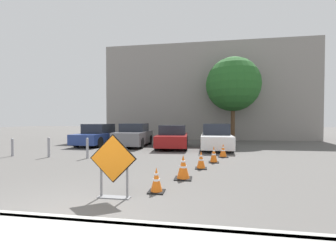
{
  "coord_description": "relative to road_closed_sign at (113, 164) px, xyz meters",
  "views": [
    {
      "loc": [
        2.47,
        -3.29,
        1.72
      ],
      "look_at": [
        0.44,
        9.47,
        1.39
      ],
      "focal_mm": 24.0,
      "sensor_mm": 36.0,
      "label": 1
    }
  ],
  "objects": [
    {
      "name": "parked_car_nearest",
      "position": [
        -5.27,
        9.93,
        -0.09
      ],
      "size": [
        1.98,
        4.28,
        1.47
      ],
      "rotation": [
        0.0,
        0.0,
        3.1
      ],
      "color": "navy",
      "rests_on": "ground_plane"
    },
    {
      "name": "parked_car_fourth",
      "position": [
        2.69,
        9.28,
        -0.07
      ],
      "size": [
        1.83,
        4.7,
        1.51
      ],
      "rotation": [
        0.0,
        0.0,
        3.13
      ],
      "color": "white",
      "rests_on": "ground_plane"
    },
    {
      "name": "traffic_cone_fifth",
      "position": [
        2.85,
        6.05,
        -0.46
      ],
      "size": [
        0.45,
        0.45,
        0.63
      ],
      "color": "black",
      "rests_on": "ground_plane"
    },
    {
      "name": "traffic_cone_fourth",
      "position": [
        2.36,
        4.62,
        -0.43
      ],
      "size": [
        0.4,
        0.4,
        0.67
      ],
      "color": "black",
      "rests_on": "ground_plane"
    },
    {
      "name": "parked_car_second",
      "position": [
        -2.62,
        9.73,
        -0.06
      ],
      "size": [
        1.9,
        4.06,
        1.51
      ],
      "rotation": [
        0.0,
        0.0,
        3.17
      ],
      "color": "slate",
      "rests_on": "ground_plane"
    },
    {
      "name": "curb_lip",
      "position": [
        -0.51,
        -1.35,
        -0.69
      ],
      "size": [
        30.89,
        0.2,
        0.14
      ],
      "color": "#999993",
      "rests_on": "ground_plane"
    },
    {
      "name": "parked_car_third",
      "position": [
        0.04,
        9.27,
        -0.1
      ],
      "size": [
        2.06,
        4.21,
        1.41
      ],
      "rotation": [
        0.0,
        0.0,
        3.21
      ],
      "color": "maroon",
      "rests_on": "ground_plane"
    },
    {
      "name": "road_closed_sign",
      "position": [
        0.0,
        0.0,
        0.0
      ],
      "size": [
        1.07,
        0.2,
        1.42
      ],
      "color": "black",
      "rests_on": "ground_plane"
    },
    {
      "name": "street_tree_behind_lot",
      "position": [
        4.25,
        13.82,
        3.8
      ],
      "size": [
        4.26,
        4.26,
        6.7
      ],
      "color": "#513823",
      "rests_on": "ground_plane"
    },
    {
      "name": "bollard_nearest",
      "position": [
        -3.22,
        4.74,
        -0.27
      ],
      "size": [
        0.12,
        0.12,
        0.93
      ],
      "color": "gray",
      "rests_on": "ground_plane"
    },
    {
      "name": "traffic_cone_third",
      "position": [
        1.87,
        3.36,
        -0.46
      ],
      "size": [
        0.41,
        0.41,
        0.63
      ],
      "color": "black",
      "rests_on": "ground_plane"
    },
    {
      "name": "bollard_second",
      "position": [
        -5.15,
        4.74,
        -0.27
      ],
      "size": [
        0.12,
        0.12,
        0.94
      ],
      "color": "gray",
      "rests_on": "ground_plane"
    },
    {
      "name": "ground_plane",
      "position": [
        -0.51,
        8.65,
        -0.76
      ],
      "size": [
        96.0,
        96.0,
        0.0
      ],
      "primitive_type": "plane",
      "color": "#565451"
    },
    {
      "name": "building_facade_backdrop",
      "position": [
        2.24,
        17.69,
        3.51
      ],
      "size": [
        18.56,
        5.0,
        8.54
      ],
      "color": "gray",
      "rests_on": "ground_plane"
    },
    {
      "name": "bollard_third",
      "position": [
        -7.08,
        4.74,
        -0.31
      ],
      "size": [
        0.12,
        0.12,
        0.86
      ],
      "color": "gray",
      "rests_on": "ground_plane"
    },
    {
      "name": "traffic_cone_second",
      "position": [
        1.37,
        1.87,
        -0.42
      ],
      "size": [
        0.5,
        0.5,
        0.71
      ],
      "color": "black",
      "rests_on": "ground_plane"
    },
    {
      "name": "traffic_cone_nearest",
      "position": [
        0.85,
        0.56,
        -0.47
      ],
      "size": [
        0.38,
        0.38,
        0.59
      ],
      "color": "black",
      "rests_on": "ground_plane"
    }
  ]
}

